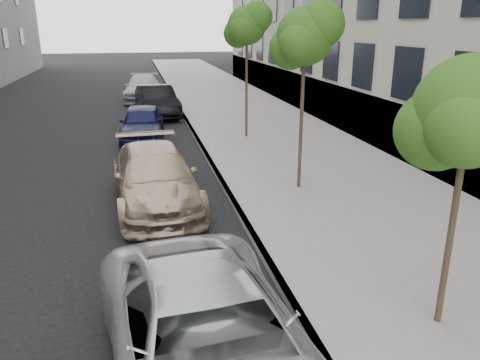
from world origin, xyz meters
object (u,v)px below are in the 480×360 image
object	(u,v)px
minivan	(210,345)
sedan_blue	(142,123)
tree_far	(247,25)
sedan_rear	(143,88)
tree_near	(472,111)
sedan_black	(157,101)
tree_mid	(306,36)
suv	(155,177)

from	to	relation	value
minivan	sedan_blue	size ratio (longest dim) A/B	1.28
minivan	sedan_blue	world-z (taller)	minivan
tree_far	sedan_blue	distance (m)	5.68
tree_far	sedan_rear	size ratio (longest dim) A/B	1.01
tree_near	sedan_rear	bearing A→B (deg)	99.06
tree_near	minivan	distance (m)	4.60
tree_far	sedan_rear	world-z (taller)	tree_far
tree_far	sedan_black	size ratio (longest dim) A/B	1.12
tree_mid	minivan	size ratio (longest dim) A/B	0.93
tree_mid	minivan	distance (m)	8.72
tree_far	suv	distance (m)	8.60
tree_mid	sedan_black	world-z (taller)	tree_mid
minivan	suv	size ratio (longest dim) A/B	1.05
minivan	suv	xyz separation A→B (m)	(-0.34, 6.98, -0.01)
tree_far	sedan_blue	bearing A→B (deg)	170.40
minivan	sedan_rear	distance (m)	25.18
tree_near	suv	bearing A→B (deg)	122.28
tree_near	tree_far	xyz separation A→B (m)	(-0.00, 13.00, 1.06)
sedan_black	sedan_blue	bearing A→B (deg)	-107.02
tree_near	suv	world-z (taller)	tree_near
suv	sedan_black	size ratio (longest dim) A/B	1.09
tree_mid	suv	size ratio (longest dim) A/B	0.98
suv	sedan_black	bearing A→B (deg)	83.37
tree_far	minivan	distance (m)	14.56
tree_mid	sedan_rear	size ratio (longest dim) A/B	0.96
tree_far	sedan_blue	size ratio (longest dim) A/B	1.25
tree_mid	sedan_black	xyz separation A→B (m)	(-3.33, 12.56, -3.46)
suv	sedan_black	distance (m)	12.69
tree_far	suv	world-z (taller)	tree_far
suv	sedan_black	world-z (taller)	sedan_black
tree_near	tree_far	size ratio (longest dim) A/B	0.80
tree_near	tree_mid	distance (m)	6.55
minivan	sedan_rear	bearing A→B (deg)	85.12
minivan	suv	bearing A→B (deg)	87.42
tree_far	suv	size ratio (longest dim) A/B	1.03
tree_far	sedan_rear	distance (m)	12.80
tree_near	sedan_blue	xyz separation A→B (m)	(-4.19, 13.71, -2.71)
sedan_black	sedan_rear	xyz separation A→B (m)	(-0.60, 5.54, -0.02)
tree_far	minivan	xyz separation A→B (m)	(-3.70, -13.58, -3.74)
sedan_blue	tree_far	bearing A→B (deg)	-5.68
sedan_blue	tree_near	bearing A→B (deg)	-69.08
suv	sedan_blue	world-z (taller)	suv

